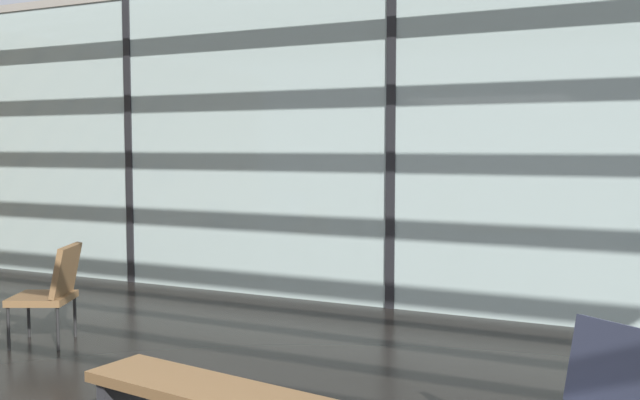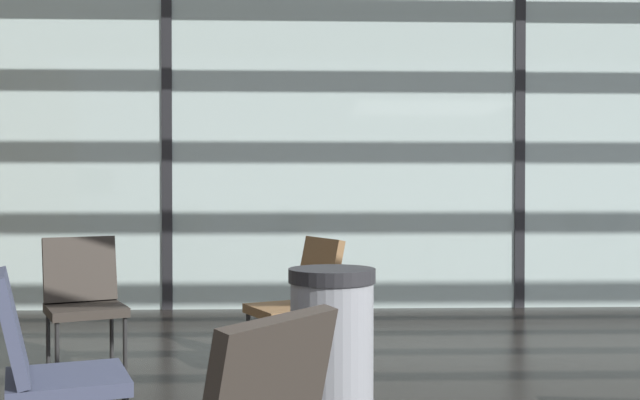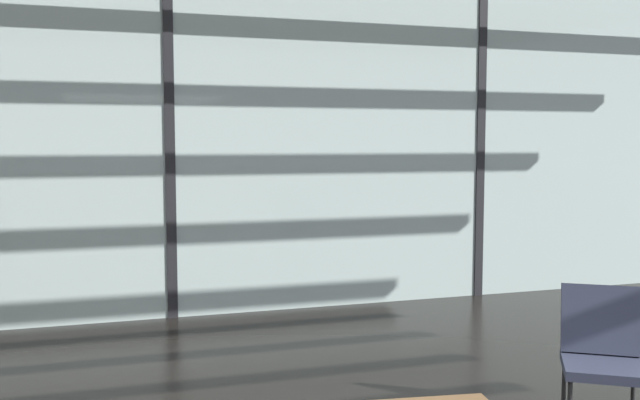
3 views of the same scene
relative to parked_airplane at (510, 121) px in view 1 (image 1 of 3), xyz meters
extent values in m
cube|color=#A3B7B2|center=(-0.46, -4.10, -0.34)|extent=(14.00, 0.08, 3.56)
cube|color=black|center=(-3.96, -4.10, -0.34)|extent=(0.10, 0.12, 3.56)
cube|color=black|center=(-0.46, -4.10, -0.34)|extent=(0.10, 0.12, 3.56)
ellipsoid|color=silver|center=(0.31, 0.00, 0.00)|extent=(13.21, 4.25, 4.25)
sphere|color=#9D9DA0|center=(-5.77, 0.00, 0.00)|extent=(2.33, 2.33, 2.33)
sphere|color=black|center=(-3.32, -1.95, 0.32)|extent=(0.28, 0.28, 0.28)
sphere|color=black|center=(-2.42, -1.95, 0.32)|extent=(0.28, 0.28, 0.28)
sphere|color=black|center=(-1.52, -1.95, 0.32)|extent=(0.28, 0.28, 0.28)
sphere|color=black|center=(-0.62, -1.95, 0.32)|extent=(0.28, 0.28, 0.28)
sphere|color=black|center=(0.28, -1.95, 0.32)|extent=(0.28, 0.28, 0.28)
sphere|color=black|center=(1.18, -1.95, 0.32)|extent=(0.28, 0.28, 0.28)
cube|color=#33384C|center=(1.93, -7.58, -1.47)|extent=(0.48, 0.37, 0.44)
cube|color=brown|center=(-2.75, -6.73, -1.72)|extent=(0.64, 0.64, 0.06)
cube|color=brown|center=(-2.55, -6.64, -1.47)|extent=(0.33, 0.49, 0.44)
cylinder|color=black|center=(-3.03, -6.63, -1.94)|extent=(0.03, 0.03, 0.37)
cylinder|color=black|center=(-2.85, -7.01, -1.94)|extent=(0.03, 0.03, 0.37)
cylinder|color=black|center=(-2.65, -6.45, -1.94)|extent=(0.03, 0.03, 0.37)
cylinder|color=black|center=(-2.47, -6.83, -1.94)|extent=(0.03, 0.03, 0.37)
cube|color=brown|center=(0.00, -8.19, -1.68)|extent=(1.54, 0.60, 0.06)
camera|label=1|loc=(2.09, -11.24, -0.40)|focal=40.02mm
camera|label=2|loc=(-2.74, -11.84, -0.91)|focal=43.74mm
camera|label=3|loc=(-1.11, -11.26, -0.33)|focal=39.24mm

